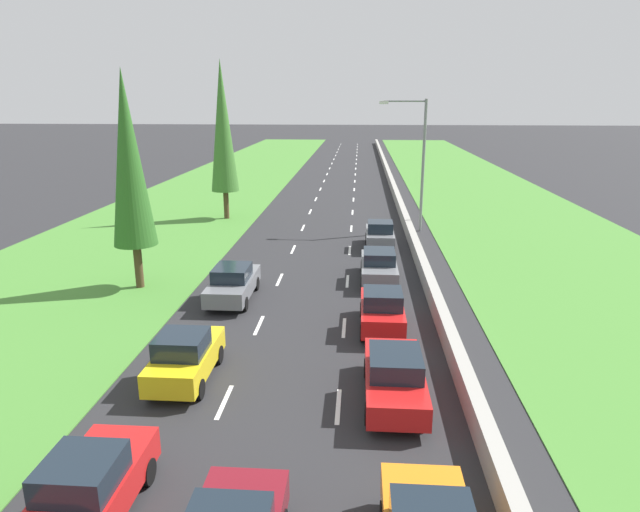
{
  "coord_description": "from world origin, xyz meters",
  "views": [
    {
      "loc": [
        2.25,
        0.14,
        8.94
      ],
      "look_at": [
        0.08,
        30.7,
        0.27
      ],
      "focal_mm": 31.06,
      "sensor_mm": 36.0,
      "label": 1
    }
  ],
  "objects_px": {
    "red_sedan_right_lane": "(395,376)",
    "yellow_hatchback_left_lane": "(185,357)",
    "street_light_mast": "(418,156)",
    "poplar_tree_second": "(129,160)",
    "grey_sedan_left_lane": "(233,283)",
    "red_hatchback_left_lane": "(89,488)",
    "grey_sedan_right_lane": "(379,266)",
    "poplar_tree_third": "(223,127)",
    "red_hatchback_right_lane": "(382,310)",
    "grey_hatchback_right_lane": "(380,235)"
  },
  "relations": [
    {
      "from": "grey_sedan_left_lane",
      "to": "street_light_mast",
      "type": "bearing_deg",
      "value": 56.51
    },
    {
      "from": "red_hatchback_left_lane",
      "to": "red_sedan_right_lane",
      "type": "relative_size",
      "value": 0.87
    },
    {
      "from": "red_sedan_right_lane",
      "to": "grey_sedan_left_lane",
      "type": "distance_m",
      "value": 10.92
    },
    {
      "from": "red_sedan_right_lane",
      "to": "grey_sedan_left_lane",
      "type": "xyz_separation_m",
      "value": [
        -6.9,
        8.46,
        0.0
      ]
    },
    {
      "from": "red_hatchback_left_lane",
      "to": "poplar_tree_third",
      "type": "distance_m",
      "value": 32.75
    },
    {
      "from": "red_hatchback_left_lane",
      "to": "grey_hatchback_right_lane",
      "type": "xyz_separation_m",
      "value": [
        7.06,
        23.89,
        0.0
      ]
    },
    {
      "from": "grey_sedan_left_lane",
      "to": "grey_hatchback_right_lane",
      "type": "bearing_deg",
      "value": 54.4
    },
    {
      "from": "grey_sedan_left_lane",
      "to": "poplar_tree_second",
      "type": "distance_m",
      "value": 7.48
    },
    {
      "from": "red_hatchback_left_lane",
      "to": "red_hatchback_right_lane",
      "type": "bearing_deg",
      "value": 58.67
    },
    {
      "from": "yellow_hatchback_left_lane",
      "to": "poplar_tree_third",
      "type": "relative_size",
      "value": 0.33
    },
    {
      "from": "yellow_hatchback_left_lane",
      "to": "grey_sedan_left_lane",
      "type": "relative_size",
      "value": 0.87
    },
    {
      "from": "red_sedan_right_lane",
      "to": "yellow_hatchback_left_lane",
      "type": "xyz_separation_m",
      "value": [
        -6.77,
        0.81,
        0.02
      ]
    },
    {
      "from": "red_sedan_right_lane",
      "to": "street_light_mast",
      "type": "relative_size",
      "value": 0.5
    },
    {
      "from": "red_sedan_right_lane",
      "to": "yellow_hatchback_left_lane",
      "type": "distance_m",
      "value": 6.82
    },
    {
      "from": "red_hatchback_left_lane",
      "to": "poplar_tree_second",
      "type": "bearing_deg",
      "value": 107.91
    },
    {
      "from": "red_hatchback_left_lane",
      "to": "street_light_mast",
      "type": "xyz_separation_m",
      "value": [
        9.71,
        28.7,
        4.4
      ]
    },
    {
      "from": "red_hatchback_left_lane",
      "to": "street_light_mast",
      "type": "bearing_deg",
      "value": 71.31
    },
    {
      "from": "red_hatchback_right_lane",
      "to": "poplar_tree_second",
      "type": "distance_m",
      "value": 13.59
    },
    {
      "from": "red_hatchback_left_lane",
      "to": "grey_sedan_right_lane",
      "type": "bearing_deg",
      "value": 68.51
    },
    {
      "from": "red_hatchback_left_lane",
      "to": "grey_hatchback_right_lane",
      "type": "relative_size",
      "value": 1.0
    },
    {
      "from": "poplar_tree_second",
      "to": "poplar_tree_third",
      "type": "distance_m",
      "value": 16.49
    },
    {
      "from": "red_sedan_right_lane",
      "to": "poplar_tree_third",
      "type": "bearing_deg",
      "value": 113.5
    },
    {
      "from": "grey_sedan_left_lane",
      "to": "poplar_tree_third",
      "type": "relative_size",
      "value": 0.38
    },
    {
      "from": "red_hatchback_right_lane",
      "to": "poplar_tree_third",
      "type": "relative_size",
      "value": 0.33
    },
    {
      "from": "yellow_hatchback_left_lane",
      "to": "grey_hatchback_right_lane",
      "type": "distance_m",
      "value": 18.83
    },
    {
      "from": "yellow_hatchback_left_lane",
      "to": "grey_sedan_right_lane",
      "type": "xyz_separation_m",
      "value": [
        6.66,
        10.87,
        -0.02
      ]
    },
    {
      "from": "poplar_tree_second",
      "to": "street_light_mast",
      "type": "distance_m",
      "value": 19.85
    },
    {
      "from": "red_hatchback_left_lane",
      "to": "yellow_hatchback_left_lane",
      "type": "distance_m",
      "value": 6.38
    },
    {
      "from": "street_light_mast",
      "to": "grey_sedan_left_lane",
      "type": "bearing_deg",
      "value": -123.49
    },
    {
      "from": "grey_sedan_right_lane",
      "to": "red_hatchback_right_lane",
      "type": "bearing_deg",
      "value": -90.65
    },
    {
      "from": "grey_sedan_right_lane",
      "to": "street_light_mast",
      "type": "relative_size",
      "value": 0.5
    },
    {
      "from": "red_hatchback_left_lane",
      "to": "red_sedan_right_lane",
      "type": "height_order",
      "value": "red_hatchback_left_lane"
    },
    {
      "from": "yellow_hatchback_left_lane",
      "to": "red_hatchback_right_lane",
      "type": "relative_size",
      "value": 1.0
    },
    {
      "from": "street_light_mast",
      "to": "poplar_tree_third",
      "type": "bearing_deg",
      "value": 167.53
    },
    {
      "from": "poplar_tree_second",
      "to": "poplar_tree_third",
      "type": "height_order",
      "value": "poplar_tree_third"
    },
    {
      "from": "grey_sedan_right_lane",
      "to": "poplar_tree_second",
      "type": "height_order",
      "value": "poplar_tree_second"
    },
    {
      "from": "street_light_mast",
      "to": "poplar_tree_second",
      "type": "bearing_deg",
      "value": -137.79
    },
    {
      "from": "grey_sedan_left_lane",
      "to": "red_sedan_right_lane",
      "type": "bearing_deg",
      "value": -50.79
    },
    {
      "from": "poplar_tree_second",
      "to": "yellow_hatchback_left_lane",
      "type": "bearing_deg",
      "value": -60.45
    },
    {
      "from": "poplar_tree_second",
      "to": "red_hatchback_left_lane",
      "type": "bearing_deg",
      "value": -72.09
    },
    {
      "from": "red_sedan_right_lane",
      "to": "street_light_mast",
      "type": "xyz_separation_m",
      "value": [
        2.81,
        23.14,
        4.42
      ]
    },
    {
      "from": "grey_hatchback_right_lane",
      "to": "street_light_mast",
      "type": "height_order",
      "value": "street_light_mast"
    },
    {
      "from": "red_hatchback_left_lane",
      "to": "grey_sedan_left_lane",
      "type": "xyz_separation_m",
      "value": [
        -0.0,
        14.03,
        -0.02
      ]
    },
    {
      "from": "yellow_hatchback_left_lane",
      "to": "poplar_tree_third",
      "type": "height_order",
      "value": "poplar_tree_third"
    },
    {
      "from": "red_hatchback_left_lane",
      "to": "street_light_mast",
      "type": "distance_m",
      "value": 30.62
    },
    {
      "from": "street_light_mast",
      "to": "grey_hatchback_right_lane",
      "type": "bearing_deg",
      "value": -118.85
    },
    {
      "from": "grey_sedan_right_lane",
      "to": "grey_hatchback_right_lane",
      "type": "distance_m",
      "value": 6.64
    },
    {
      "from": "grey_sedan_left_lane",
      "to": "poplar_tree_third",
      "type": "distance_m",
      "value": 19.39
    },
    {
      "from": "grey_hatchback_right_lane",
      "to": "poplar_tree_third",
      "type": "bearing_deg",
      "value": 145.48
    },
    {
      "from": "red_hatchback_left_lane",
      "to": "grey_sedan_right_lane",
      "type": "xyz_separation_m",
      "value": [
        6.79,
        17.25,
        -0.02
      ]
    }
  ]
}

